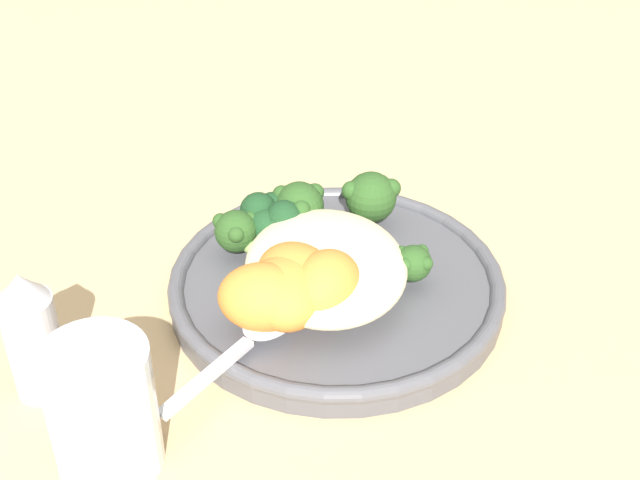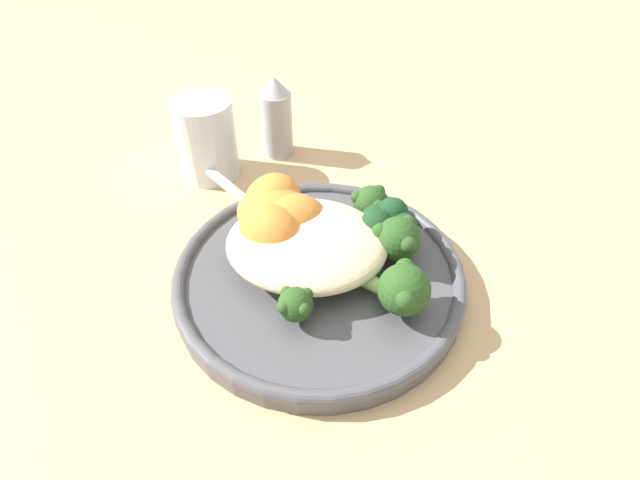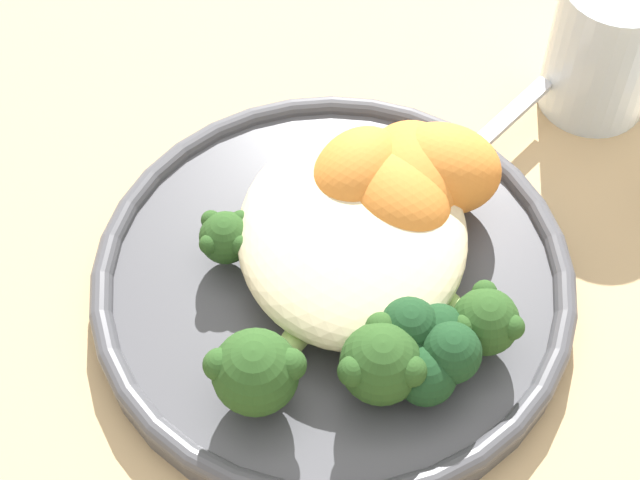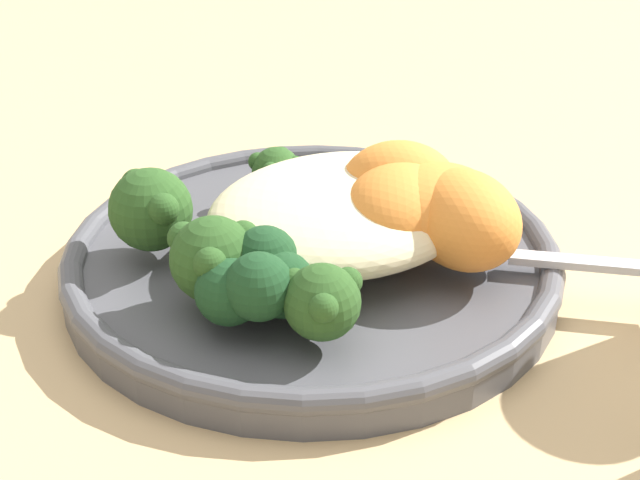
{
  "view_description": "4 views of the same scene",
  "coord_description": "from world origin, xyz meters",
  "px_view_note": "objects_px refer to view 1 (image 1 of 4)",
  "views": [
    {
      "loc": [
        -0.53,
        0.08,
        0.42
      ],
      "look_at": [
        -0.02,
        0.02,
        0.06
      ],
      "focal_mm": 50.0,
      "sensor_mm": 36.0,
      "label": 1
    },
    {
      "loc": [
        0.02,
        -0.29,
        0.32
      ],
      "look_at": [
        -0.02,
        0.01,
        0.05
      ],
      "focal_mm": 28.0,
      "sensor_mm": 36.0,
      "label": 2
    },
    {
      "loc": [
        0.29,
        -0.0,
        0.47
      ],
      "look_at": [
        -0.02,
        -0.0,
        0.05
      ],
      "focal_mm": 60.0,
      "sensor_mm": 36.0,
      "label": 3
    },
    {
      "loc": [
        0.19,
        0.34,
        0.24
      ],
      "look_at": [
        -0.01,
        0.03,
        0.03
      ],
      "focal_mm": 50.0,
      "sensor_mm": 36.0,
      "label": 4
    }
  ],
  "objects_px": {
    "plate": "(337,285)",
    "broccoli_stalk_0": "(382,267)",
    "broccoli_stalk_2": "(301,215)",
    "water_glass": "(102,409)",
    "sweet_potato_chunk_1": "(264,297)",
    "salt_shaker": "(32,335)",
    "quinoa_mound": "(326,265)",
    "spoon": "(259,331)",
    "broccoli_stalk_3": "(252,241)",
    "kale_tuft": "(274,216)",
    "sweet_potato_chunk_3": "(288,291)",
    "broccoli_stalk_1": "(365,207)",
    "sweet_potato_chunk_0": "(325,286)",
    "sweet_potato_chunk_2": "(298,278)"
  },
  "relations": [
    {
      "from": "plate",
      "to": "broccoli_stalk_0",
      "type": "xyz_separation_m",
      "value": [
        -0.01,
        -0.03,
        0.02
      ]
    },
    {
      "from": "broccoli_stalk_2",
      "to": "water_glass",
      "type": "height_order",
      "value": "water_glass"
    },
    {
      "from": "sweet_potato_chunk_1",
      "to": "broccoli_stalk_0",
      "type": "bearing_deg",
      "value": -67.03
    },
    {
      "from": "broccoli_stalk_2",
      "to": "salt_shaker",
      "type": "xyz_separation_m",
      "value": [
        -0.13,
        0.18,
        0.01
      ]
    },
    {
      "from": "quinoa_mound",
      "to": "water_glass",
      "type": "distance_m",
      "value": 0.19
    },
    {
      "from": "water_glass",
      "to": "spoon",
      "type": "bearing_deg",
      "value": -50.32
    },
    {
      "from": "broccoli_stalk_0",
      "to": "plate",
      "type": "bearing_deg",
      "value": 158.86
    },
    {
      "from": "broccoli_stalk_3",
      "to": "kale_tuft",
      "type": "relative_size",
      "value": 1.71
    },
    {
      "from": "sweet_potato_chunk_3",
      "to": "water_glass",
      "type": "height_order",
      "value": "water_glass"
    },
    {
      "from": "broccoli_stalk_1",
      "to": "kale_tuft",
      "type": "relative_size",
      "value": 2.14
    },
    {
      "from": "quinoa_mound",
      "to": "sweet_potato_chunk_0",
      "type": "xyz_separation_m",
      "value": [
        -0.03,
        0.0,
        0.01
      ]
    },
    {
      "from": "broccoli_stalk_0",
      "to": "sweet_potato_chunk_3",
      "type": "relative_size",
      "value": 1.35
    },
    {
      "from": "sweet_potato_chunk_3",
      "to": "water_glass",
      "type": "relative_size",
      "value": 0.8
    },
    {
      "from": "sweet_potato_chunk_0",
      "to": "broccoli_stalk_3",
      "type": "bearing_deg",
      "value": 32.93
    },
    {
      "from": "broccoli_stalk_1",
      "to": "salt_shaker",
      "type": "relative_size",
      "value": 1.18
    },
    {
      "from": "sweet_potato_chunk_3",
      "to": "spoon",
      "type": "relative_size",
      "value": 0.64
    },
    {
      "from": "broccoli_stalk_3",
      "to": "salt_shaker",
      "type": "bearing_deg",
      "value": 78.49
    },
    {
      "from": "broccoli_stalk_1",
      "to": "water_glass",
      "type": "xyz_separation_m",
      "value": [
        -0.2,
        0.19,
        0.0
      ]
    },
    {
      "from": "broccoli_stalk_2",
      "to": "spoon",
      "type": "distance_m",
      "value": 0.12
    },
    {
      "from": "broccoli_stalk_0",
      "to": "broccoli_stalk_2",
      "type": "bearing_deg",
      "value": 127.26
    },
    {
      "from": "quinoa_mound",
      "to": "salt_shaker",
      "type": "xyz_separation_m",
      "value": [
        -0.06,
        0.19,
        0.01
      ]
    },
    {
      "from": "kale_tuft",
      "to": "broccoli_stalk_0",
      "type": "bearing_deg",
      "value": -132.36
    },
    {
      "from": "kale_tuft",
      "to": "salt_shaker",
      "type": "height_order",
      "value": "salt_shaker"
    },
    {
      "from": "sweet_potato_chunk_1",
      "to": "broccoli_stalk_1",
      "type": "bearing_deg",
      "value": -38.34
    },
    {
      "from": "plate",
      "to": "broccoli_stalk_2",
      "type": "height_order",
      "value": "broccoli_stalk_2"
    },
    {
      "from": "kale_tuft",
      "to": "plate",
      "type": "bearing_deg",
      "value": -142.87
    },
    {
      "from": "broccoli_stalk_0",
      "to": "sweet_potato_chunk_2",
      "type": "bearing_deg",
      "value": -164.85
    },
    {
      "from": "water_glass",
      "to": "broccoli_stalk_0",
      "type": "bearing_deg",
      "value": -55.61
    },
    {
      "from": "broccoli_stalk_2",
      "to": "kale_tuft",
      "type": "bearing_deg",
      "value": 85.05
    },
    {
      "from": "sweet_potato_chunk_3",
      "to": "quinoa_mound",
      "type": "bearing_deg",
      "value": -43.1
    },
    {
      "from": "plate",
      "to": "broccoli_stalk_3",
      "type": "height_order",
      "value": "broccoli_stalk_3"
    },
    {
      "from": "sweet_potato_chunk_0",
      "to": "broccoli_stalk_2",
      "type": "bearing_deg",
      "value": 4.07
    },
    {
      "from": "salt_shaker",
      "to": "broccoli_stalk_1",
      "type": "bearing_deg",
      "value": -60.61
    },
    {
      "from": "sweet_potato_chunk_2",
      "to": "plate",
      "type": "bearing_deg",
      "value": -46.53
    },
    {
      "from": "sweet_potato_chunk_0",
      "to": "broccoli_stalk_0",
      "type": "bearing_deg",
      "value": -55.69
    },
    {
      "from": "quinoa_mound",
      "to": "sweet_potato_chunk_1",
      "type": "height_order",
      "value": "sweet_potato_chunk_1"
    },
    {
      "from": "sweet_potato_chunk_0",
      "to": "plate",
      "type": "bearing_deg",
      "value": -17.99
    },
    {
      "from": "spoon",
      "to": "sweet_potato_chunk_1",
      "type": "bearing_deg",
      "value": -159.69
    },
    {
      "from": "broccoli_stalk_0",
      "to": "sweet_potato_chunk_2",
      "type": "xyz_separation_m",
      "value": [
        -0.02,
        0.06,
        0.01
      ]
    },
    {
      "from": "sweet_potato_chunk_0",
      "to": "sweet_potato_chunk_2",
      "type": "distance_m",
      "value": 0.02
    },
    {
      "from": "plate",
      "to": "kale_tuft",
      "type": "distance_m",
      "value": 0.07
    },
    {
      "from": "broccoli_stalk_0",
      "to": "spoon",
      "type": "bearing_deg",
      "value": -152.75
    },
    {
      "from": "broccoli_stalk_3",
      "to": "kale_tuft",
      "type": "distance_m",
      "value": 0.03
    },
    {
      "from": "sweet_potato_chunk_2",
      "to": "sweet_potato_chunk_1",
      "type": "bearing_deg",
      "value": 127.79
    },
    {
      "from": "kale_tuft",
      "to": "water_glass",
      "type": "xyz_separation_m",
      "value": [
        -0.19,
        0.11,
        0.0
      ]
    },
    {
      "from": "kale_tuft",
      "to": "salt_shaker",
      "type": "relative_size",
      "value": 0.55
    },
    {
      "from": "sweet_potato_chunk_0",
      "to": "salt_shaker",
      "type": "relative_size",
      "value": 0.63
    },
    {
      "from": "sweet_potato_chunk_1",
      "to": "kale_tuft",
      "type": "bearing_deg",
      "value": -7.51
    },
    {
      "from": "quinoa_mound",
      "to": "water_glass",
      "type": "xyz_separation_m",
      "value": [
        -0.13,
        0.15,
        0.0
      ]
    },
    {
      "from": "quinoa_mound",
      "to": "sweet_potato_chunk_1",
      "type": "relative_size",
      "value": 2.16
    }
  ]
}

